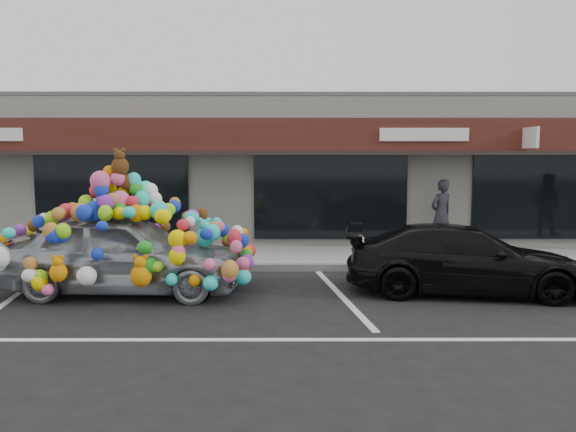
{
  "coord_description": "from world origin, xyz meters",
  "views": [
    {
      "loc": [
        1.8,
        -9.91,
        2.54
      ],
      "look_at": [
        1.82,
        1.4,
        1.36
      ],
      "focal_mm": 35.0,
      "sensor_mm": 36.0,
      "label": 1
    }
  ],
  "objects": [
    {
      "name": "ground",
      "position": [
        0.0,
        0.0,
        0.0
      ],
      "size": [
        90.0,
        90.0,
        0.0
      ],
      "primitive_type": "plane",
      "color": "black",
      "rests_on": "ground"
    },
    {
      "name": "shop_building",
      "position": [
        0.0,
        8.44,
        2.16
      ],
      "size": [
        24.0,
        7.2,
        4.31
      ],
      "color": "white",
      "rests_on": "ground"
    },
    {
      "name": "sidewalk",
      "position": [
        0.0,
        4.0,
        0.07
      ],
      "size": [
        26.0,
        3.0,
        0.15
      ],
      "primitive_type": "cube",
      "color": "gray",
      "rests_on": "ground"
    },
    {
      "name": "kerb",
      "position": [
        0.0,
        2.5,
        0.07
      ],
      "size": [
        26.0,
        0.18,
        0.16
      ],
      "primitive_type": "cube",
      "color": "slate",
      "rests_on": "ground"
    },
    {
      "name": "parking_stripe_left",
      "position": [
        -3.2,
        0.2,
        0.0
      ],
      "size": [
        0.73,
        4.37,
        0.01
      ],
      "primitive_type": "cube",
      "rotation": [
        0.0,
        0.0,
        0.14
      ],
      "color": "silver",
      "rests_on": "ground"
    },
    {
      "name": "parking_stripe_mid",
      "position": [
        2.8,
        0.2,
        0.0
      ],
      "size": [
        0.73,
        4.37,
        0.01
      ],
      "primitive_type": "cube",
      "rotation": [
        0.0,
        0.0,
        0.14
      ],
      "color": "silver",
      "rests_on": "ground"
    },
    {
      "name": "lane_line",
      "position": [
        2.0,
        -2.3,
        0.0
      ],
      "size": [
        14.0,
        0.12,
        0.01
      ],
      "primitive_type": "cube",
      "color": "silver",
      "rests_on": "ground"
    },
    {
      "name": "toy_car",
      "position": [
        -1.25,
        0.43,
        0.94
      ],
      "size": [
        3.21,
        4.81,
        2.76
      ],
      "rotation": [
        0.0,
        0.0,
        1.53
      ],
      "color": "#B3B8BE",
      "rests_on": "ground"
    },
    {
      "name": "black_sedan",
      "position": [
        5.13,
        0.44,
        0.64
      ],
      "size": [
        2.38,
        4.61,
        1.28
      ],
      "primitive_type": "imported",
      "rotation": [
        0.0,
        0.0,
        1.43
      ],
      "color": "black",
      "rests_on": "ground"
    },
    {
      "name": "pedestrian_a",
      "position": [
        5.86,
        4.73,
        1.06
      ],
      "size": [
        0.79,
        0.71,
        1.82
      ],
      "primitive_type": "imported",
      "rotation": [
        0.0,
        0.0,
        3.66
      ],
      "color": "black",
      "rests_on": "sidewalk"
    }
  ]
}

